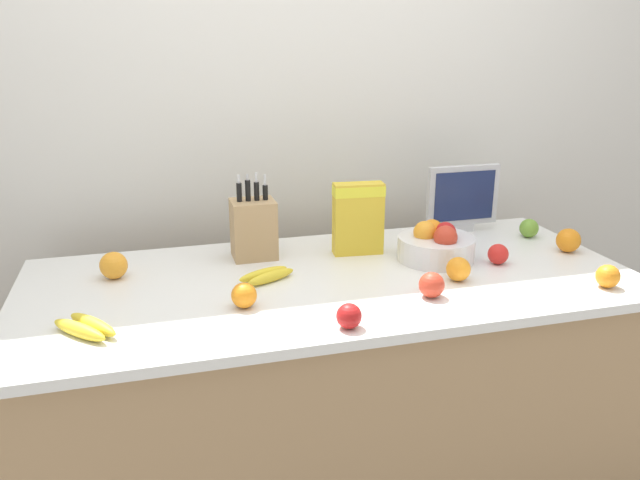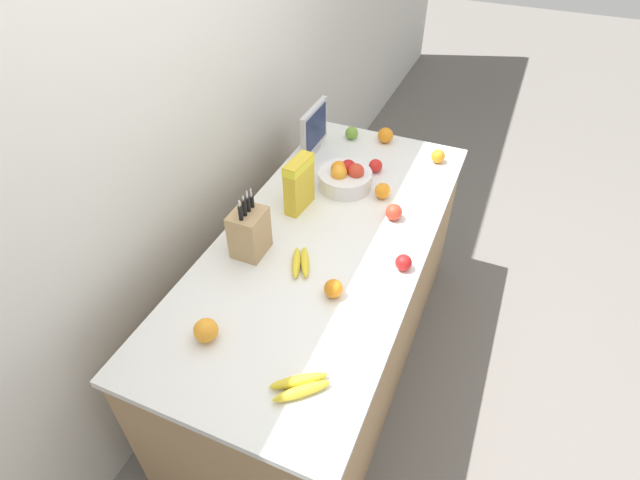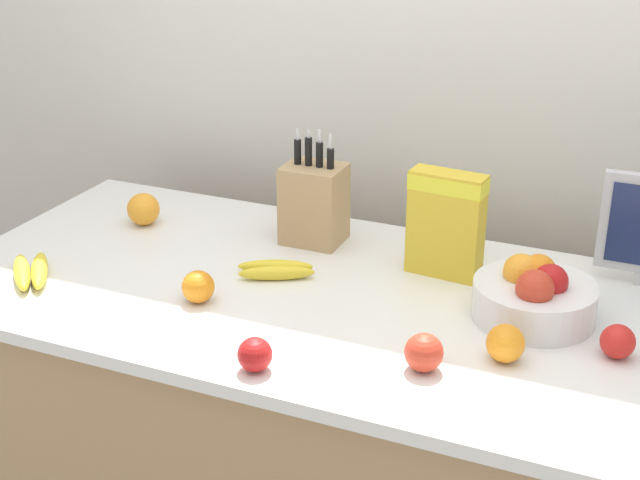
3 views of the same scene
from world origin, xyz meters
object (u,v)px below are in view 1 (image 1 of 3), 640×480
Objects in this scene: orange_near_bowl at (244,295)px; orange_back_center at (568,240)px; orange_mid_right at (458,269)px; apple_by_knife_block at (529,228)px; banana_bunch_right at (267,275)px; apple_rear at (349,316)px; knife_block at (254,228)px; apple_rightmost at (498,254)px; orange_front_left at (114,265)px; banana_bunch_left at (86,327)px; cereal_box at (358,215)px; orange_front_center at (608,276)px; apple_front at (432,285)px; small_monitor at (463,197)px; fruit_bowl at (436,244)px.

orange_back_center is (1.18, 0.16, 0.01)m from orange_near_bowl.
orange_back_center reaches higher than orange_mid_right.
orange_mid_right reaches higher than apple_by_knife_block.
apple_rear reaches higher than banana_bunch_right.
knife_block is at bearing 167.24° from orange_back_center.
orange_mid_right is (-0.46, -0.33, 0.00)m from apple_by_knife_block.
orange_mid_right is at bearing -153.30° from apple_rightmost.
banana_bunch_left is at bearing -98.46° from orange_front_left.
cereal_box is at bearing 1.51° from orange_front_left.
cereal_box reaches higher than orange_front_center.
apple_by_knife_block is 1.19m from orange_near_bowl.
apple_by_knife_block is at bearing 14.49° from banana_bunch_left.
banana_bunch_left is 2.67× the size of orange_near_bowl.
apple_front is at bearing -47.66° from knife_block.
knife_block is 3.42× the size of orange_front_left.
cereal_box is 3.65× the size of apple_rightmost.
knife_block is 4.30× the size of apple_rightmost.
banana_bunch_right is at bearing -89.64° from knife_block.
apple_rightmost is at bearing -4.53° from banana_bunch_right.
apple_front reaches higher than banana_bunch_left.
apple_front is at bearing -144.89° from apple_by_knife_block.
small_monitor is 1.45m from banana_bunch_left.
knife_block reaches higher than fruit_bowl.
banana_bunch_left is 0.57m from banana_bunch_right.
fruit_bowl is 1.34× the size of banana_bunch_left.
cereal_box is 0.97m from banana_bunch_left.
fruit_bowl is (-0.23, -0.26, -0.09)m from small_monitor.
apple_rear is 0.32m from orange_near_bowl.
orange_front_left is at bearing -179.27° from apple_by_knife_block.
fruit_bowl is at bearing -163.69° from apple_by_knife_block.
apple_rightmost is at bearing 7.88° from orange_near_bowl.
fruit_bowl is 3.68× the size of apple_by_knife_block.
apple_front is at bearing -30.36° from banana_bunch_right.
cereal_box is 0.58m from orange_near_bowl.
orange_front_center is at bearing -51.82° from apple_rightmost.
apple_rightmost is (1.29, 0.18, 0.02)m from banana_bunch_left.
orange_front_center reaches higher than apple_rightmost.
apple_front reaches higher than apple_rightmost.
apple_rear is (0.66, -0.15, 0.02)m from banana_bunch_left.
orange_front_left is at bearing 173.92° from fruit_bowl.
orange_mid_right is at bearing 157.51° from orange_front_center.
orange_near_bowl reaches higher than apple_rear.
orange_front_center is at bearing -33.01° from cereal_box.
fruit_bowl reaches higher than apple_by_knife_block.
banana_bunch_right is at bearing 164.30° from orange_mid_right.
cereal_box is 1.30× the size of banana_bunch_right.
orange_back_center reaches higher than apple_by_knife_block.
orange_back_center reaches higher than banana_bunch_right.
cereal_box is 0.82m from orange_front_left.
fruit_bowl is 3.58× the size of orange_near_bowl.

